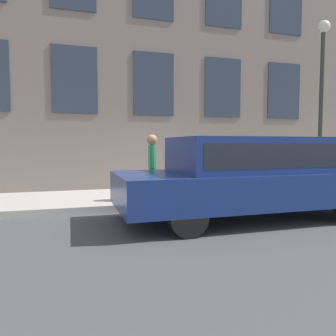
# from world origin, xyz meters

# --- Properties ---
(ground_plane) EXTENTS (80.00, 80.00, 0.00)m
(ground_plane) POSITION_xyz_m (0.00, 0.00, 0.00)
(ground_plane) COLOR #47474C
(sidewalk) EXTENTS (2.76, 60.00, 0.16)m
(sidewalk) POSITION_xyz_m (1.38, 0.00, 0.08)
(sidewalk) COLOR #B2ADA3
(sidewalk) RESTS_ON ground_plane
(building_facade) EXTENTS (0.33, 40.00, 10.33)m
(building_facade) POSITION_xyz_m (2.91, 0.00, 5.16)
(building_facade) COLOR gray
(building_facade) RESTS_ON ground_plane
(fire_hydrant) EXTENTS (0.31, 0.43, 0.78)m
(fire_hydrant) POSITION_xyz_m (0.43, -0.16, 0.56)
(fire_hydrant) COLOR #2D7260
(fire_hydrant) RESTS_ON sidewalk
(person) EXTENTS (0.38, 0.25, 1.59)m
(person) POSITION_xyz_m (0.50, 0.62, 1.12)
(person) COLOR navy
(person) RESTS_ON sidewalk
(parked_truck_navy_near) EXTENTS (2.06, 5.38, 1.66)m
(parked_truck_navy_near) POSITION_xyz_m (-1.35, -1.02, 0.95)
(parked_truck_navy_near) COLOR black
(parked_truck_navy_near) RESTS_ON ground_plane
(street_lamp) EXTENTS (0.36, 0.36, 4.96)m
(street_lamp) POSITION_xyz_m (0.90, -4.66, 3.28)
(street_lamp) COLOR #2D332D
(street_lamp) RESTS_ON sidewalk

